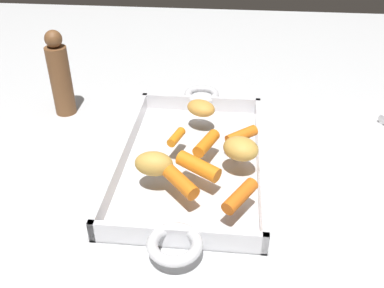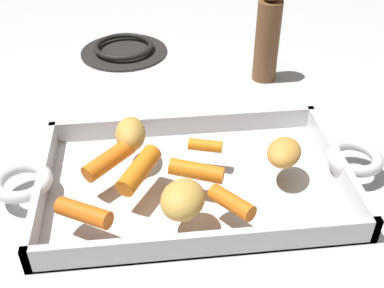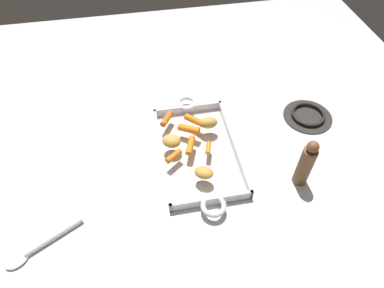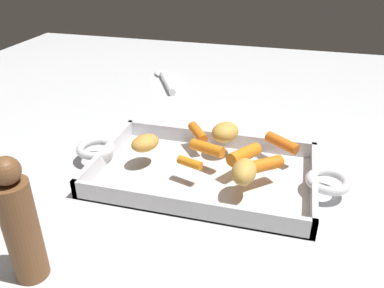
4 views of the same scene
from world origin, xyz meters
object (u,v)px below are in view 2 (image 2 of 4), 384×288
(baby_carrot_center_right, at_px, (139,170))
(potato_near_roast, at_px, (284,152))
(roasting_dish, at_px, (194,179))
(baby_carrot_southeast, at_px, (197,171))
(potato_golden_small, at_px, (183,199))
(baby_carrot_short, at_px, (84,213))
(pepper_mill, at_px, (268,35))
(potato_corner, at_px, (130,134))
(baby_carrot_southwest, at_px, (109,160))
(baby_carrot_center_left, at_px, (232,202))
(stove_burner_rear, at_px, (124,49))
(baby_carrot_long, at_px, (205,146))

(baby_carrot_center_right, distance_m, potato_near_roast, 0.18)
(roasting_dish, xyz_separation_m, baby_carrot_southeast, (0.00, -0.02, 0.03))
(roasting_dish, distance_m, baby_carrot_center_right, 0.08)
(baby_carrot_southeast, bearing_deg, potato_golden_small, -112.03)
(roasting_dish, bearing_deg, baby_carrot_short, -147.74)
(pepper_mill, bearing_deg, baby_carrot_center_right, -127.54)
(baby_carrot_short, height_order, potato_near_roast, potato_near_roast)
(roasting_dish, xyz_separation_m, potato_corner, (-0.08, 0.05, 0.04))
(baby_carrot_southwest, xyz_separation_m, baby_carrot_center_left, (0.13, -0.09, -0.00))
(potato_corner, distance_m, pepper_mill, 0.32)
(potato_corner, bearing_deg, potato_near_roast, -16.45)
(roasting_dish, relative_size, baby_carrot_southeast, 7.57)
(baby_carrot_center_right, bearing_deg, roasting_dish, 14.47)
(baby_carrot_southwest, relative_size, stove_burner_rear, 0.42)
(potato_near_roast, bearing_deg, stove_burner_rear, 115.85)
(baby_carrot_long, xyz_separation_m, baby_carrot_center_right, (-0.08, -0.04, 0.00))
(stove_burner_rear, bearing_deg, potato_corner, -87.84)
(stove_burner_rear, bearing_deg, baby_carrot_center_left, -76.05)
(baby_carrot_southwest, distance_m, potato_corner, 0.05)
(potato_corner, relative_size, pepper_mill, 0.34)
(baby_carrot_center_left, height_order, pepper_mill, pepper_mill)
(potato_golden_small, distance_m, stove_burner_rear, 0.49)
(baby_carrot_southwest, distance_m, baby_carrot_center_right, 0.04)
(baby_carrot_long, xyz_separation_m, potato_golden_small, (-0.04, -0.11, 0.01))
(baby_carrot_long, bearing_deg, baby_carrot_center_right, -152.24)
(baby_carrot_center_right, bearing_deg, potato_corner, 97.82)
(baby_carrot_short, relative_size, baby_carrot_center_left, 1.14)
(baby_carrot_southeast, distance_m, potato_corner, 0.11)
(baby_carrot_center_left, bearing_deg, baby_carrot_center_right, 146.92)
(baby_carrot_center_right, xyz_separation_m, pepper_mill, (0.22, 0.29, 0.03))
(baby_carrot_southwest, distance_m, baby_carrot_short, 0.09)
(baby_carrot_southwest, distance_m, baby_carrot_center_left, 0.16)
(stove_burner_rear, xyz_separation_m, pepper_mill, (0.24, -0.13, 0.07))
(potato_corner, xyz_separation_m, potato_golden_small, (0.05, -0.13, -0.00))
(potato_corner, bearing_deg, baby_carrot_southwest, -123.10)
(baby_carrot_short, xyz_separation_m, pepper_mill, (0.28, 0.35, 0.04))
(baby_carrot_southwest, bearing_deg, potato_corner, 56.90)
(potato_near_roast, bearing_deg, potato_corner, 163.55)
(baby_carrot_short, bearing_deg, baby_carrot_long, 36.60)
(baby_carrot_southwest, height_order, potato_near_roast, potato_near_roast)
(baby_carrot_long, bearing_deg, potato_corner, 167.29)
(baby_carrot_long, distance_m, baby_carrot_southeast, 0.05)
(baby_carrot_center_right, height_order, baby_carrot_southeast, baby_carrot_center_right)
(potato_near_roast, bearing_deg, baby_carrot_southwest, 176.30)
(baby_carrot_center_right, bearing_deg, stove_burner_rear, 93.04)
(baby_carrot_long, height_order, baby_carrot_center_right, baby_carrot_center_right)
(roasting_dish, relative_size, potato_near_roast, 8.84)
(baby_carrot_center_left, bearing_deg, roasting_dish, 111.11)
(baby_carrot_center_left, xyz_separation_m, stove_burner_rear, (-0.12, 0.48, -0.04))
(baby_carrot_long, height_order, potato_golden_small, potato_golden_small)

